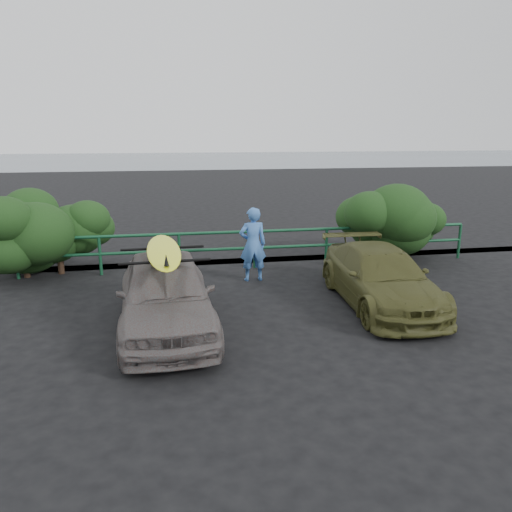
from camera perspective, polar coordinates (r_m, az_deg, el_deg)
The scene contains 10 objects.
ground at distance 8.69m, azimuth -0.98°, elevation -10.34°, with size 80.00×80.00×0.00m, color black.
ocean at distance 67.92m, azimuth -9.16°, elevation 10.91°, with size 200.00×200.00×0.00m, color slate.
guardrail at distance 13.23m, azimuth -4.42°, elevation 0.63°, with size 14.00×0.08×1.04m, color #154A2C, non-canonical shape.
shrub_left at distance 13.91m, azimuth -24.73°, elevation 2.38°, with size 3.20×2.40×2.15m, color #1B3B15, non-canonical shape.
shrub_right at distance 14.93m, azimuth 14.84°, elevation 3.62°, with size 3.20×2.40×1.99m, color #1B3B15, non-canonical shape.
sedan at distance 9.27m, azimuth -10.30°, elevation -4.26°, with size 1.68×4.17×1.42m, color #635A58.
olive_vehicle at distance 10.84m, azimuth 14.04°, elevation -2.36°, with size 1.69×4.15×1.20m, color #484820.
man at distance 12.15m, azimuth -0.37°, elevation 1.34°, with size 0.66×0.44×1.82m, color #4176C5.
roof_rack at distance 9.07m, azimuth -10.50°, elevation 0.16°, with size 1.54×1.08×0.05m, color black, non-canonical shape.
surfboard at distance 9.05m, azimuth -10.52°, elevation 0.58°, with size 0.59×2.86×0.08m, color yellow.
Camera 1 is at (-1.24, -7.81, 3.60)m, focal length 35.00 mm.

